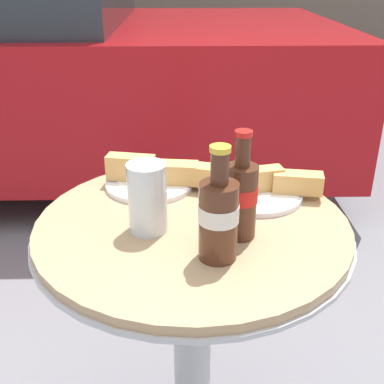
{
  "coord_description": "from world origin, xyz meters",
  "views": [
    {
      "loc": [
        -0.02,
        -0.88,
        1.23
      ],
      "look_at": [
        0.0,
        0.03,
        0.8
      ],
      "focal_mm": 45.0,
      "sensor_mm": 36.0,
      "label": 1
    }
  ],
  "objects_px": {
    "drinking_glass": "(148,201)",
    "bistro_table": "(192,303)",
    "cola_bottle_right": "(218,216)",
    "lunch_plate_near": "(254,186)",
    "lunch_plate_far": "(151,177)",
    "cola_bottle_left": "(241,196)"
  },
  "relations": [
    {
      "from": "cola_bottle_left",
      "to": "bistro_table",
      "type": "bearing_deg",
      "value": 146.01
    },
    {
      "from": "lunch_plate_far",
      "to": "cola_bottle_left",
      "type": "bearing_deg",
      "value": -51.53
    },
    {
      "from": "drinking_glass",
      "to": "lunch_plate_far",
      "type": "distance_m",
      "value": 0.21
    },
    {
      "from": "cola_bottle_left",
      "to": "drinking_glass",
      "type": "bearing_deg",
      "value": 171.7
    },
    {
      "from": "cola_bottle_left",
      "to": "lunch_plate_far",
      "type": "height_order",
      "value": "cola_bottle_left"
    },
    {
      "from": "cola_bottle_right",
      "to": "drinking_glass",
      "type": "relative_size",
      "value": 1.52
    },
    {
      "from": "cola_bottle_right",
      "to": "lunch_plate_near",
      "type": "xyz_separation_m",
      "value": [
        0.1,
        0.25,
        -0.06
      ]
    },
    {
      "from": "drinking_glass",
      "to": "bistro_table",
      "type": "bearing_deg",
      "value": 21.44
    },
    {
      "from": "drinking_glass",
      "to": "lunch_plate_near",
      "type": "bearing_deg",
      "value": 33.1
    },
    {
      "from": "bistro_table",
      "to": "lunch_plate_near",
      "type": "height_order",
      "value": "lunch_plate_near"
    },
    {
      "from": "drinking_glass",
      "to": "lunch_plate_near",
      "type": "xyz_separation_m",
      "value": [
        0.23,
        0.15,
        -0.04
      ]
    },
    {
      "from": "bistro_table",
      "to": "drinking_glass",
      "type": "height_order",
      "value": "drinking_glass"
    },
    {
      "from": "cola_bottle_left",
      "to": "lunch_plate_far",
      "type": "distance_m",
      "value": 0.31
    },
    {
      "from": "lunch_plate_near",
      "to": "cola_bottle_right",
      "type": "bearing_deg",
      "value": -111.74
    },
    {
      "from": "cola_bottle_right",
      "to": "lunch_plate_far",
      "type": "distance_m",
      "value": 0.35
    },
    {
      "from": "drinking_glass",
      "to": "lunch_plate_far",
      "type": "relative_size",
      "value": 0.64
    },
    {
      "from": "bistro_table",
      "to": "lunch_plate_far",
      "type": "distance_m",
      "value": 0.31
    },
    {
      "from": "cola_bottle_left",
      "to": "cola_bottle_right",
      "type": "xyz_separation_m",
      "value": [
        -0.05,
        -0.08,
        -0.0
      ]
    },
    {
      "from": "drinking_glass",
      "to": "lunch_plate_far",
      "type": "height_order",
      "value": "drinking_glass"
    },
    {
      "from": "cola_bottle_left",
      "to": "lunch_plate_far",
      "type": "relative_size",
      "value": 0.97
    },
    {
      "from": "bistro_table",
      "to": "lunch_plate_far",
      "type": "relative_size",
      "value": 3.35
    },
    {
      "from": "cola_bottle_right",
      "to": "lunch_plate_near",
      "type": "height_order",
      "value": "cola_bottle_right"
    }
  ]
}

